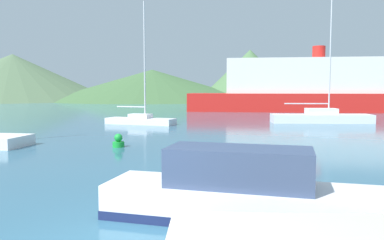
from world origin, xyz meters
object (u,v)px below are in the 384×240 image
at_px(sailboat_inner, 321,117).
at_px(ferry_distant, 318,88).
at_px(motorboat_near, 292,201).
at_px(buoy_marker, 118,142).
at_px(sailboat_middle, 140,119).

bearing_deg(sailboat_inner, ferry_distant, 74.53).
distance_m(motorboat_near, buoy_marker, 11.94).
distance_m(sailboat_inner, sailboat_middle, 15.13).
relative_size(sailboat_middle, ferry_distant, 0.29).
xyz_separation_m(sailboat_inner, ferry_distant, (4.67, 17.02, 2.47)).
xyz_separation_m(ferry_distant, buoy_marker, (-18.65, -30.94, -2.70)).
bearing_deg(buoy_marker, sailboat_middle, 94.92).
bearing_deg(buoy_marker, motorboat_near, -59.55).
bearing_deg(motorboat_near, sailboat_middle, 120.42).
bearing_deg(motorboat_near, sailboat_inner, 84.69).
relative_size(sailboat_inner, sailboat_middle, 1.11).
bearing_deg(sailboat_middle, motorboat_near, -54.41).
xyz_separation_m(sailboat_inner, sailboat_middle, (-15.01, -1.89, -0.07)).
relative_size(sailboat_middle, buoy_marker, 14.89).
distance_m(sailboat_inner, buoy_marker, 19.73).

